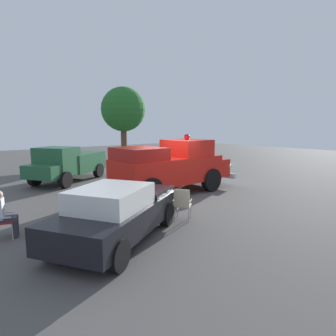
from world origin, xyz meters
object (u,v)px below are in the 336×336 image
Objects in this scene: oak_tree_left at (123,110)px; vintage_fire_truck at (172,166)px; lawn_chair_by_car at (182,202)px; spectator_seated at (3,213)px; traffic_cone at (180,169)px; classic_hot_rod at (118,211)px; lawn_chair_spare at (118,190)px; parked_pickup at (68,163)px.

vintage_fire_truck is at bearing 68.36° from oak_tree_left.
lawn_chair_by_car is 0.16× the size of oak_tree_left.
spectator_seated is 2.03× the size of traffic_cone.
lawn_chair_by_car is at bearing -179.36° from classic_hot_rod.
classic_hot_rod is 3.22m from lawn_chair_spare.
spectator_seated is at bearing 57.69° from parked_pickup.
oak_tree_left is at bearing -111.64° from vintage_fire_truck.
lawn_chair_by_car is (-0.37, 8.63, -0.40)m from parked_pickup.
classic_hot_rod is at bearing 60.34° from lawn_chair_spare.
classic_hot_rod is 0.94× the size of parked_pickup.
spectator_seated is at bearing -40.91° from classic_hot_rod.
lawn_chair_spare is at bearing 86.71° from parked_pickup.
lawn_chair_spare is 14.98m from oak_tree_left.
classic_hot_rod is 2.30m from lawn_chair_by_car.
lawn_chair_by_car is 1.61× the size of traffic_cone.
lawn_chair_by_car and lawn_chair_spare have the same top height.
vintage_fire_truck is at bearing 43.83° from traffic_cone.
vintage_fire_truck is 6.09m from parked_pickup.
vintage_fire_truck is at bearing 115.48° from parked_pickup.
oak_tree_left reaches higher than classic_hot_rod.
parked_pickup is at bearing 41.21° from oak_tree_left.
vintage_fire_truck is 5.88× the size of lawn_chair_spare.
parked_pickup is at bearing -64.52° from vintage_fire_truck.
parked_pickup is (-1.93, -8.66, 0.24)m from classic_hot_rod.
oak_tree_left is at bearing -114.87° from lawn_chair_by_car.
vintage_fire_truck is 6.96m from spectator_seated.
oak_tree_left is (-7.36, -6.44, 3.34)m from parked_pickup.
traffic_cone is at bearing -136.17° from vintage_fire_truck.
oak_tree_left reaches higher than spectator_seated.
vintage_fire_truck is 5.88× the size of lawn_chair_by_car.
spectator_seated is at bearing 48.56° from oak_tree_left.
vintage_fire_truck reaches higher than parked_pickup.
oak_tree_left is (-9.29, -15.10, 3.59)m from classic_hot_rod.
spectator_seated is 0.21× the size of oak_tree_left.
vintage_fire_truck is at bearing -145.23° from classic_hot_rod.
classic_hot_rod is at bearing 77.43° from parked_pickup.
vintage_fire_truck is 3.04m from lawn_chair_spare.
spectator_seated is (6.84, 1.17, -0.50)m from vintage_fire_truck.
classic_hot_rod is at bearing 139.09° from spectator_seated.
oak_tree_left is (-7.69, -12.30, 3.74)m from lawn_chair_spare.
parked_pickup is 5.88m from lawn_chair_spare.
classic_hot_rod is 4.60× the size of lawn_chair_spare.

